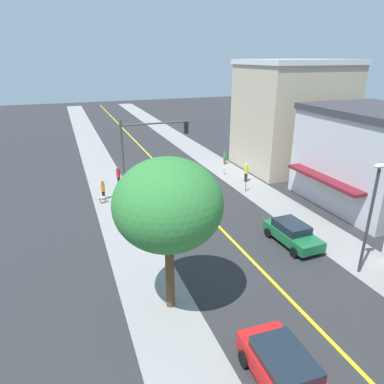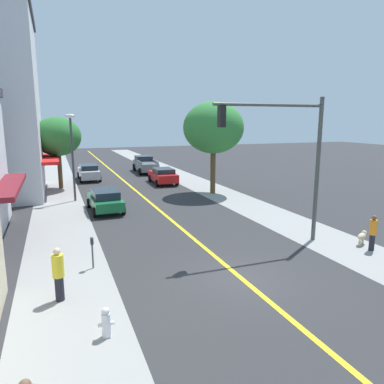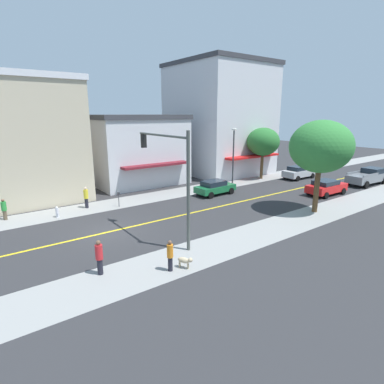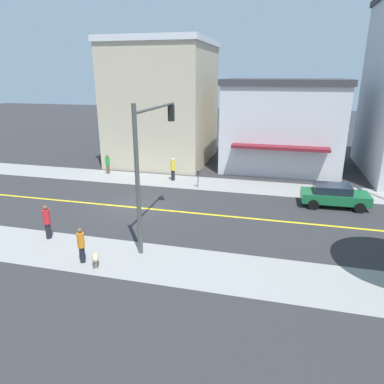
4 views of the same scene
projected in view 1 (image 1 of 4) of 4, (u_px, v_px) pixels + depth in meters
The scene contains 18 objects.
ground_plane at pixel (180, 187), 32.25m from camera, with size 140.00×140.00×0.00m, color #2D2D30.
sidewalk_left at pixel (240, 179), 34.27m from camera, with size 3.38×126.00×0.01m, color gray.
sidewalk_right at pixel (113, 196), 30.23m from camera, with size 3.38×126.00×0.01m, color gray.
road_centerline_stripe at pixel (180, 187), 32.25m from camera, with size 0.20×126.00×0.00m, color yellow.
pale_office_building at pixel (292, 115), 36.42m from camera, with size 10.17×8.88×11.04m.
corner_shop_building at pixel (372, 157), 27.46m from camera, with size 9.29×10.12×7.70m.
street_tree_right_corner at pixel (168, 205), 15.05m from camera, with size 4.82×4.82×7.36m.
fire_hydrant at pixel (223, 171), 35.53m from camera, with size 0.44×0.24×0.87m.
parking_meter at pixel (246, 182), 30.96m from camera, with size 0.12×0.18×1.28m.
traffic_light_mast at pixel (144, 148), 26.88m from camera, with size 5.65×0.32×6.94m.
street_lamp at pixel (372, 208), 18.18m from camera, with size 0.70×0.36×6.31m.
red_sedan_right_curb at pixel (287, 373), 12.39m from camera, with size 2.22×4.45×1.47m.
green_sedan_left_curb at pixel (292, 233), 22.27m from camera, with size 2.10×4.18×1.42m.
pedestrian_orange_shirt at pixel (103, 190), 29.16m from camera, with size 0.32×0.32×1.67m.
pedestrian_red_shirt at pixel (118, 176), 32.33m from camera, with size 0.37×0.37×1.81m.
pedestrian_green_shirt at pixel (225, 157), 38.84m from camera, with size 0.36×0.36×1.63m.
pedestrian_yellow_shirt at pixel (246, 172), 33.40m from camera, with size 0.38×0.38×1.83m.
small_dog at pixel (102, 198), 28.59m from camera, with size 0.84×0.60×0.64m.
Camera 1 is at (9.54, 28.70, 11.26)m, focal length 32.67 mm.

